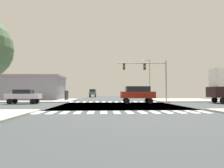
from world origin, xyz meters
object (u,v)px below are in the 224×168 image
(bank_building, at_px, (28,88))
(traffic_signal_mast, at_px, (147,71))
(sedan_farside_2, at_px, (24,95))
(suv_queued_2, at_px, (93,92))
(suv_crossing_1, at_px, (138,93))
(street_lamp, at_px, (149,76))

(bank_building, bearing_deg, traffic_signal_mast, -20.67)
(sedan_farside_2, relative_size, suv_queued_2, 0.93)
(suv_crossing_1, bearing_deg, sedan_farside_2, -90.00)
(suv_crossing_1, bearing_deg, suv_queued_2, -165.43)
(street_lamp, distance_m, suv_crossing_1, 14.92)
(street_lamp, bearing_deg, suv_crossing_1, -109.86)
(traffic_signal_mast, xyz_separation_m, street_lamp, (2.63, 9.87, 0.12))
(street_lamp, bearing_deg, traffic_signal_mast, -104.94)
(suv_crossing_1, bearing_deg, traffic_signal_mast, 148.61)
(traffic_signal_mast, relative_size, sedan_farside_2, 1.81)
(suv_queued_2, bearing_deg, suv_crossing_1, 104.57)
(traffic_signal_mast, height_order, suv_queued_2, traffic_signal_mast)
(traffic_signal_mast, distance_m, street_lamp, 10.22)
(traffic_signal_mast, xyz_separation_m, sedan_farside_2, (-17.63, -3.75, -3.76))
(street_lamp, bearing_deg, sedan_farside_2, -146.09)
(sedan_farside_2, distance_m, suv_queued_2, 31.28)
(street_lamp, relative_size, sedan_farside_2, 1.95)
(traffic_signal_mast, xyz_separation_m, suv_queued_2, (-10.18, 26.63, -3.48))
(bank_building, bearing_deg, street_lamp, 3.88)
(sedan_farside_2, xyz_separation_m, suv_crossing_1, (15.34, 0.00, 0.28))
(traffic_signal_mast, distance_m, sedan_farside_2, 18.41)
(bank_building, distance_m, suv_crossing_1, 22.89)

